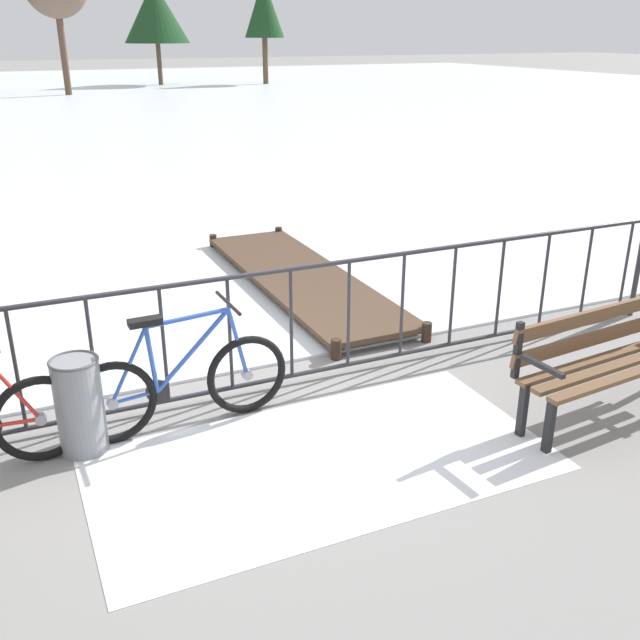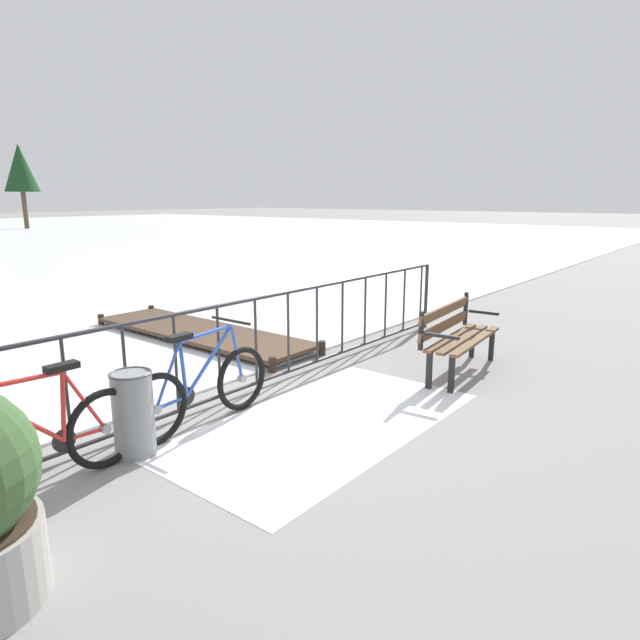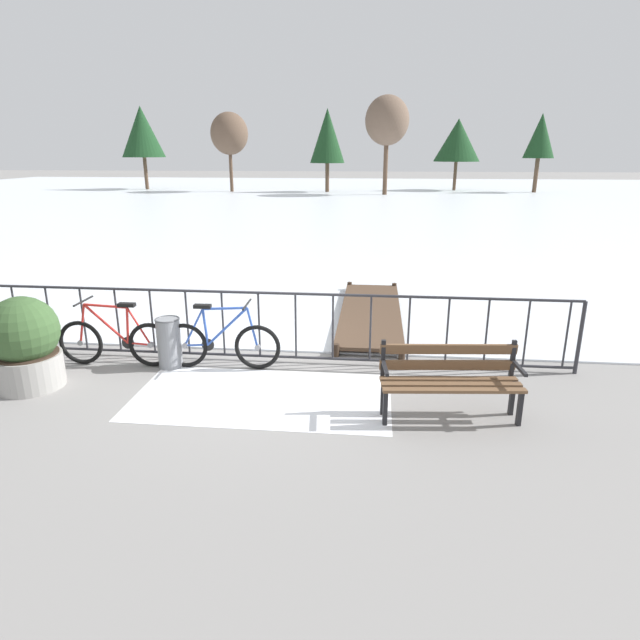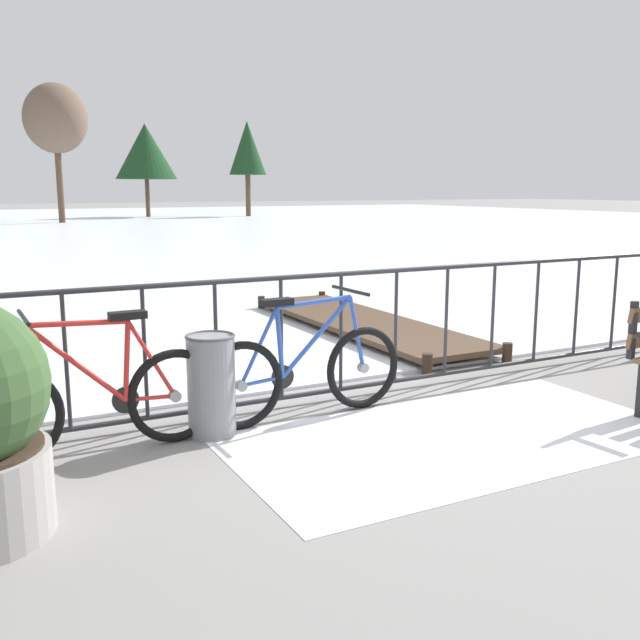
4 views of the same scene
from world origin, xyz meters
name	(u,v)px [view 4 (image 4 of 4)]	position (x,y,z in m)	size (l,w,h in m)	color
ground_plane	(341,398)	(0.00, 0.00, 0.00)	(160.00, 160.00, 0.00)	gray
frozen_pond	(22,228)	(0.00, 28.40, 0.01)	(80.00, 56.00, 0.03)	silver
snow_patch	(457,436)	(0.28, -1.20, 0.00)	(3.25, 1.69, 0.01)	white
railing_fence	(341,333)	(0.00, 0.00, 0.56)	(9.06, 0.06, 1.07)	#2D2D33
bicycle_near_railing	(305,371)	(-0.49, -0.32, 0.37)	(1.71, 0.52, 0.97)	black
bicycle_second	(97,401)	(-2.03, -0.37, 0.37)	(1.71, 0.52, 0.97)	black
trash_bin	(211,384)	(-1.24, -0.35, 0.37)	(0.35, 0.35, 0.73)	gray
wooden_dock	(363,322)	(1.60, 2.31, 0.12)	(1.10, 4.13, 0.20)	#4C3828
tree_far_west	(146,152)	(7.76, 37.33, 3.82)	(3.57, 3.57, 5.42)	brown
tree_centre	(247,149)	(13.50, 35.68, 4.04)	(2.23, 2.23, 5.67)	brown
tree_east_mid	(56,119)	(2.19, 32.26, 5.00)	(3.03, 3.03, 6.71)	brown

